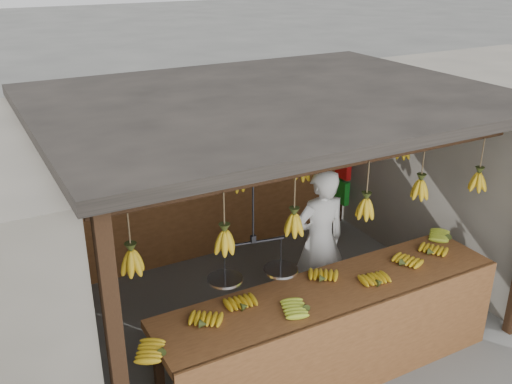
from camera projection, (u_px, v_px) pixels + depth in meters
ground at (269, 311)px, 6.22m from camera, size 80.00×80.00×0.00m
stall at (255, 129)px, 5.72m from camera, size 4.30×3.30×2.40m
neighbor_right at (511, 159)px, 7.36m from camera, size 3.00×3.00×2.30m
counter at (340, 315)px, 4.96m from camera, size 3.49×0.74×0.96m
hanging_bananas at (271, 174)px, 5.59m from camera, size 3.62×2.24×0.39m
balance_scale at (253, 270)px, 4.60m from camera, size 0.74×0.37×0.81m
vendor at (320, 241)px, 6.00m from camera, size 0.62×0.43×1.62m
bag_bundles at (344, 159)px, 7.77m from camera, size 0.08×0.26×1.30m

